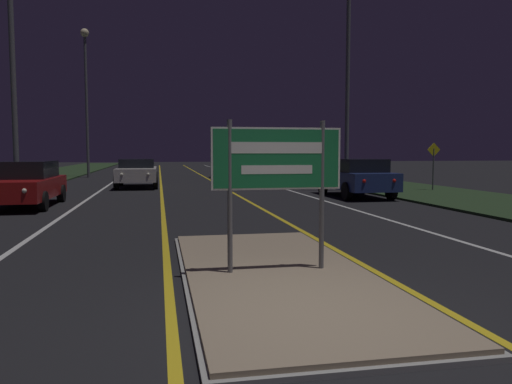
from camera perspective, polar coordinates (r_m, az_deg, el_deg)
ground_plane at (r=5.37m, az=7.21°, el=-14.56°), size 160.00×160.00×0.00m
median_island at (r=7.12m, az=2.35°, el=-9.37°), size 2.62×6.31×0.10m
verge_right at (r=27.24m, az=13.03°, el=0.91°), size 5.00×100.00×0.08m
centre_line_yellow_left at (r=29.87m, az=-10.84°, el=1.20°), size 0.12×70.00×0.01m
centre_line_yellow_right at (r=30.03m, az=-5.10°, el=1.28°), size 0.12×70.00×0.01m
lane_line_white_left at (r=29.98m, az=-16.00°, el=1.11°), size 0.12×70.00×0.01m
lane_line_white_right at (r=30.42m, az=-0.04°, el=1.35°), size 0.12×70.00×0.01m
edge_line_white_left at (r=30.39m, az=-21.65°, el=1.01°), size 0.10×70.00×0.01m
edge_line_white_right at (r=31.14m, az=5.39°, el=1.40°), size 0.10×70.00×0.01m
highway_sign at (r=6.90m, az=2.40°, el=2.98°), size 1.83×0.07×2.10m
streetlight_left_near at (r=19.08m, az=-26.20°, el=16.84°), size 0.48×0.48×9.73m
streetlight_left_far at (r=35.88m, az=-18.86°, el=11.96°), size 0.56×0.56×9.87m
streetlight_right_near at (r=22.93m, az=10.46°, el=15.09°), size 0.47×0.47×9.82m
car_receding_0 at (r=19.73m, az=11.34°, el=1.71°), size 1.94×4.39×1.48m
car_receding_1 at (r=32.47m, az=-3.12°, el=2.86°), size 1.99×4.33×1.43m
car_approaching_0 at (r=17.55m, az=-24.83°, el=0.92°), size 1.87×4.62×1.45m
car_approaching_1 at (r=25.27m, az=-13.43°, el=2.26°), size 1.99×4.66×1.39m
warning_sign at (r=23.16m, az=19.62°, el=3.31°), size 0.60×0.06×2.06m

